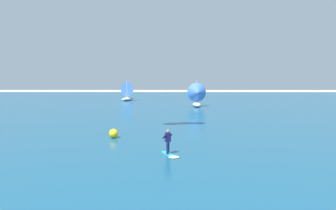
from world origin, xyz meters
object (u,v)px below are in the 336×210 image
at_px(kitesurfer, 169,146).
at_px(sailboat_anchored_offshore, 197,95).
at_px(marker_buoy, 114,133).
at_px(sailboat_leading, 129,91).

xyz_separation_m(kitesurfer, sailboat_anchored_offshore, (4.56, 31.40, 1.50)).
bearing_deg(marker_buoy, kitesurfer, -49.13).
xyz_separation_m(sailboat_leading, marker_buoy, (4.22, -39.63, -1.70)).
bearing_deg(kitesurfer, sailboat_leading, 101.24).
height_order(kitesurfer, sailboat_anchored_offshore, sailboat_anchored_offshore).
xyz_separation_m(sailboat_anchored_offshore, sailboat_leading, (-13.53, 13.72, -0.01)).
bearing_deg(kitesurfer, marker_buoy, 130.87).
distance_m(sailboat_leading, marker_buoy, 39.89).
height_order(kitesurfer, marker_buoy, kitesurfer).
bearing_deg(sailboat_anchored_offshore, marker_buoy, -109.76).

